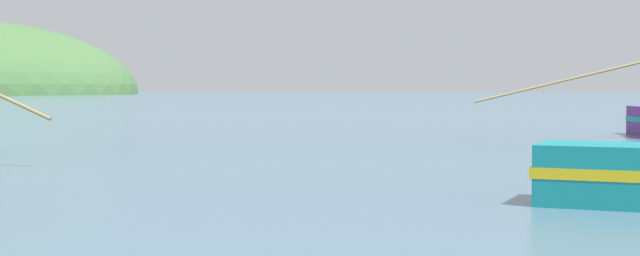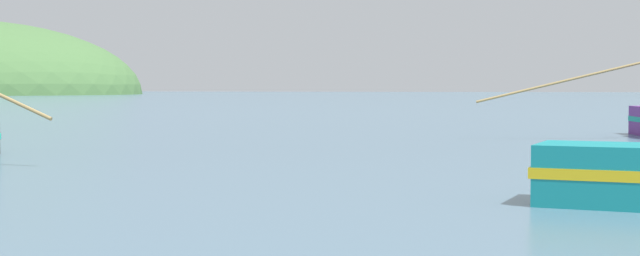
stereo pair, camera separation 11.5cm
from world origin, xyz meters
name	(u,v)px [view 1 (the left image)]	position (x,y,z in m)	size (l,w,h in m)	color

